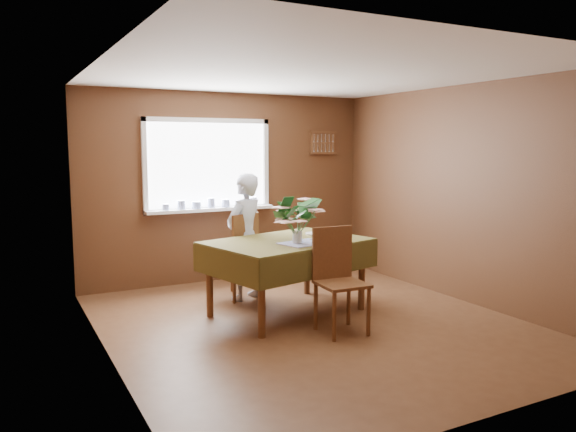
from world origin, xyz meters
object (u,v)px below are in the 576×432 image
flower_bouquet (297,215)px  chair_near (338,275)px  seated_woman (245,237)px  chair_far (238,253)px  dining_table (287,249)px

flower_bouquet → chair_near: bearing=-72.0°
seated_woman → flower_bouquet: bearing=75.2°
seated_woman → chair_far: bearing=-59.6°
chair_near → flower_bouquet: 0.77m
flower_bouquet → chair_far: bearing=103.7°
chair_near → seated_woman: seated_woman is taller
dining_table → seated_woman: bearing=90.0°
dining_table → chair_far: bearing=93.8°
chair_near → seated_woman: size_ratio=0.68×
dining_table → flower_bouquet: bearing=-102.9°
chair_far → seated_woman: (0.07, -0.05, 0.19)m
dining_table → seated_woman: seated_woman is taller
chair_far → dining_table: bearing=81.6°
dining_table → flower_bouquet: (0.00, -0.22, 0.39)m
seated_woman → dining_table: bearing=78.1°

